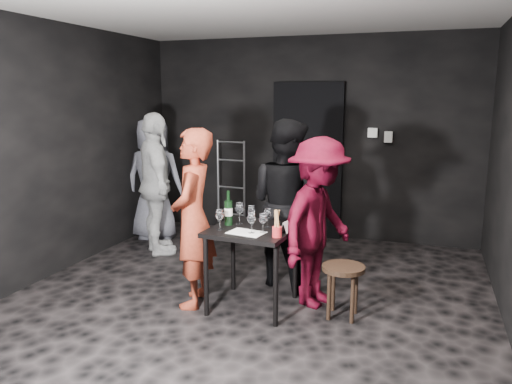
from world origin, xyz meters
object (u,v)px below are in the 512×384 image
(server_red, at_px, (193,210))
(woman_black, at_px, (286,192))
(hand_truck, at_px, (230,217))
(stool, at_px, (343,275))
(tasting_table, at_px, (252,238))
(man_maroon, at_px, (319,219))
(wine_bottle, at_px, (228,212))
(breadstick_cup, at_px, (277,224))
(bystander_grey, at_px, (154,173))
(bystander_cream, at_px, (155,173))

(server_red, distance_m, woman_black, 1.02)
(hand_truck, xyz_separation_m, stool, (1.95, -2.18, 0.15))
(tasting_table, distance_m, man_maroon, 0.63)
(wine_bottle, height_order, breadstick_cup, wine_bottle)
(server_red, relative_size, woman_black, 0.93)
(wine_bottle, bearing_deg, server_red, -153.99)
(hand_truck, relative_size, wine_bottle, 4.12)
(bystander_grey, bearing_deg, wine_bottle, 130.87)
(bystander_cream, height_order, breadstick_cup, bystander_cream)
(bystander_grey, xyz_separation_m, wine_bottle, (1.74, -1.63, -0.03))
(tasting_table, relative_size, stool, 1.60)
(man_maroon, distance_m, breadstick_cup, 0.54)
(man_maroon, relative_size, bystander_grey, 0.90)
(woman_black, xyz_separation_m, man_maroon, (0.42, -0.40, -0.15))
(woman_black, bearing_deg, man_maroon, 160.76)
(hand_truck, distance_m, man_maroon, 2.65)
(hand_truck, bearing_deg, breadstick_cup, -55.12)
(breadstick_cup, bearing_deg, tasting_table, 145.00)
(woman_black, distance_m, bystander_cream, 1.83)
(stool, distance_m, breadstick_cup, 0.76)
(tasting_table, height_order, wine_bottle, wine_bottle)
(stool, height_order, wine_bottle, wine_bottle)
(server_red, height_order, bystander_grey, bystander_grey)
(man_maroon, bearing_deg, bystander_cream, 86.60)
(hand_truck, xyz_separation_m, tasting_table, (1.13, -2.23, 0.42))
(stool, relative_size, bystander_grey, 0.26)
(woman_black, bearing_deg, stool, 162.81)
(stool, xyz_separation_m, breadstick_cup, (-0.53, -0.25, 0.48))
(hand_truck, xyz_separation_m, breadstick_cup, (1.42, -2.43, 0.63))
(man_maroon, distance_m, wine_bottle, 0.83)
(bystander_grey, bearing_deg, tasting_table, 134.05)
(wine_bottle, bearing_deg, hand_truck, 111.88)
(bystander_grey, bearing_deg, stool, 144.10)
(tasting_table, relative_size, bystander_cream, 0.38)
(tasting_table, distance_m, bystander_cream, 2.02)
(bystander_cream, distance_m, wine_bottle, 1.78)
(stool, xyz_separation_m, server_red, (-1.36, -0.16, 0.52))
(server_red, bearing_deg, woman_black, 126.44)
(bystander_cream, xyz_separation_m, wine_bottle, (1.40, -1.09, -0.12))
(tasting_table, bearing_deg, bystander_grey, 140.06)
(woman_black, distance_m, bystander_grey, 2.35)
(breadstick_cup, bearing_deg, wine_bottle, 156.14)
(wine_bottle, xyz_separation_m, breadstick_cup, (0.54, -0.24, -0.01))
(hand_truck, relative_size, tasting_table, 1.75)
(woman_black, bearing_deg, tasting_table, 103.09)
(stool, relative_size, man_maroon, 0.29)
(bystander_cream, bearing_deg, woman_black, -144.82)
(hand_truck, xyz_separation_m, woman_black, (1.26, -1.57, 0.73))
(hand_truck, height_order, wine_bottle, hand_truck)
(stool, bearing_deg, server_red, -173.35)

